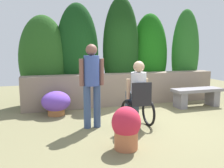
% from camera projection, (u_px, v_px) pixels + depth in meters
% --- Properties ---
extents(ground_plane, '(12.62, 12.62, 0.00)m').
position_uv_depth(ground_plane, '(154.00, 123.00, 4.97)').
color(ground_plane, '#736E4C').
extents(stone_retaining_wall, '(5.50, 0.42, 0.88)m').
position_uv_depth(stone_retaining_wall, '(124.00, 89.00, 6.63)').
color(stone_retaining_wall, gray).
rests_on(stone_retaining_wall, ground).
extents(hedge_backdrop, '(5.63, 1.05, 3.06)m').
position_uv_depth(hedge_backdrop, '(110.00, 55.00, 7.02)').
color(hedge_backdrop, '#24521B').
rests_on(hedge_backdrop, ground).
extents(stone_bench, '(1.38, 0.45, 0.50)m').
position_uv_depth(stone_bench, '(197.00, 95.00, 6.38)').
color(stone_bench, gray).
rests_on(stone_bench, ground).
extents(person_in_wheelchair, '(0.53, 0.66, 1.33)m').
position_uv_depth(person_in_wheelchair, '(137.00, 96.00, 4.70)').
color(person_in_wheelchair, black).
rests_on(person_in_wheelchair, ground).
extents(person_standing_companion, '(0.49, 0.30, 1.65)m').
position_uv_depth(person_standing_companion, '(92.00, 80.00, 4.58)').
color(person_standing_companion, '#384D78').
rests_on(person_standing_companion, ground).
extents(flower_pot_purple_near, '(0.68, 0.68, 0.57)m').
position_uv_depth(flower_pot_purple_near, '(56.00, 103.00, 5.56)').
color(flower_pot_purple_near, '#A46538').
rests_on(flower_pot_purple_near, ground).
extents(flower_pot_terracotta_by_wall, '(0.46, 0.46, 0.68)m').
position_uv_depth(flower_pot_terracotta_by_wall, '(126.00, 127.00, 3.67)').
color(flower_pot_terracotta_by_wall, '#B3633F').
rests_on(flower_pot_terracotta_by_wall, ground).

